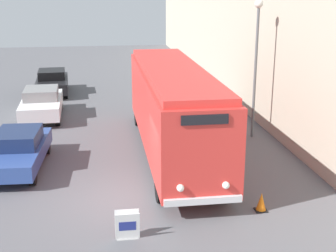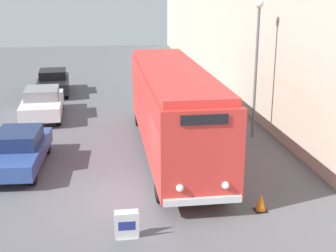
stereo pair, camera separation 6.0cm
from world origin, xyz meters
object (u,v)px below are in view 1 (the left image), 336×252
parked_car_near (19,150)px  traffic_cone (261,202)px  parked_car_mid (42,103)px  parked_car_far (52,82)px  vintage_bus (173,106)px  streetlamp (256,49)px  sign_board (127,226)px

parked_car_near → traffic_cone: parked_car_near is taller
parked_car_mid → traffic_cone: (7.69, -11.66, -0.50)m
parked_car_far → traffic_cone: (7.66, -17.30, -0.48)m
vintage_bus → parked_car_near: (-5.88, -0.73, -1.25)m
vintage_bus → streetlamp: size_ratio=1.91×
parked_car_near → parked_car_mid: size_ratio=0.99×
streetlamp → traffic_cone: streetlamp is taller
sign_board → vintage_bus: bearing=70.8°
traffic_cone → sign_board: bearing=-165.6°
sign_board → parked_car_near: size_ratio=0.17×
streetlamp → parked_car_near: (-9.78, -2.43, -3.19)m
sign_board → streetlamp: streetlamp is taller
sign_board → streetlamp: size_ratio=0.13×
streetlamp → parked_car_far: bearing=133.3°
sign_board → parked_car_near: parked_car_near is taller
streetlamp → parked_car_near: streetlamp is taller
parked_car_far → parked_car_near: bearing=-93.7°
vintage_bus → sign_board: size_ratio=14.26×
parked_car_far → parked_car_mid: bearing=-93.5°
parked_car_near → sign_board: bearing=-54.1°
traffic_cone → parked_car_far: bearing=113.9°
streetlamp → parked_car_mid: streetlamp is taller
parked_car_far → sign_board: bearing=-82.3°
vintage_bus → streetlamp: streetlamp is taller
parked_car_near → traffic_cone: (7.77, -4.61, -0.46)m
streetlamp → parked_car_mid: size_ratio=1.29×
parked_car_near → traffic_cone: bearing=-27.7°
sign_board → streetlamp: (6.12, 8.10, 3.54)m
vintage_bus → traffic_cone: bearing=-70.6°
parked_car_mid → parked_car_far: bearing=87.6°
parked_car_mid → parked_car_far: 5.63m
parked_car_near → parked_car_far: size_ratio=1.02×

